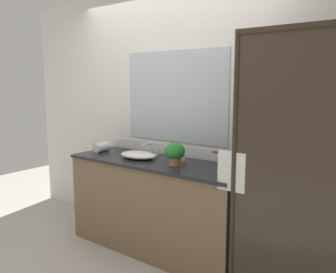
% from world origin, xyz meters
% --- Properties ---
extents(ground_plane, '(8.00, 8.00, 0.00)m').
position_xyz_m(ground_plane, '(0.00, 0.00, 0.00)').
color(ground_plane, '#B7B2A8').
extents(wall_back_with_mirror, '(4.40, 0.06, 2.60)m').
position_xyz_m(wall_back_with_mirror, '(0.00, 0.34, 1.30)').
color(wall_back_with_mirror, silver).
rests_on(wall_back_with_mirror, ground_plane).
extents(vanity_cabinet, '(1.80, 0.58, 0.90)m').
position_xyz_m(vanity_cabinet, '(0.00, 0.01, 0.45)').
color(vanity_cabinet, brown).
rests_on(vanity_cabinet, ground_plane).
extents(shower_enclosure, '(1.20, 0.59, 2.00)m').
position_xyz_m(shower_enclosure, '(1.28, -0.19, 1.03)').
color(shower_enclosure, '#2D2319').
rests_on(shower_enclosure, ground_plane).
extents(sink_basin, '(0.39, 0.27, 0.07)m').
position_xyz_m(sink_basin, '(-0.21, -0.01, 0.93)').
color(sink_basin, white).
rests_on(sink_basin, vanity_cabinet).
extents(faucet, '(0.17, 0.15, 0.13)m').
position_xyz_m(faucet, '(-0.21, 0.18, 0.94)').
color(faucet, silver).
rests_on(faucet, vanity_cabinet).
extents(potted_plant, '(0.18, 0.18, 0.21)m').
position_xyz_m(potted_plant, '(0.26, -0.04, 1.02)').
color(potted_plant, '#B77A51').
rests_on(potted_plant, vanity_cabinet).
extents(soap_dish, '(0.10, 0.07, 0.04)m').
position_xyz_m(soap_dish, '(0.74, 0.00, 0.91)').
color(soap_dish, silver).
rests_on(soap_dish, vanity_cabinet).
extents(amenity_bottle_lotion, '(0.03, 0.03, 0.10)m').
position_xyz_m(amenity_bottle_lotion, '(0.17, 0.12, 0.95)').
color(amenity_bottle_lotion, silver).
rests_on(amenity_bottle_lotion, vanity_cabinet).
extents(amenity_bottle_conditioner, '(0.03, 0.03, 0.09)m').
position_xyz_m(amenity_bottle_conditioner, '(0.23, 0.14, 0.94)').
color(amenity_bottle_conditioner, silver).
rests_on(amenity_bottle_conditioner, vanity_cabinet).
extents(amenity_bottle_body_wash, '(0.03, 0.03, 0.08)m').
position_xyz_m(amenity_bottle_body_wash, '(0.63, 0.15, 0.94)').
color(amenity_bottle_body_wash, '#4C7056').
rests_on(amenity_bottle_body_wash, vanity_cabinet).
extents(rolled_towel_near_edge, '(0.12, 0.19, 0.10)m').
position_xyz_m(rolled_towel_near_edge, '(-0.76, 0.01, 0.95)').
color(rolled_towel_near_edge, white).
rests_on(rolled_towel_near_edge, vanity_cabinet).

